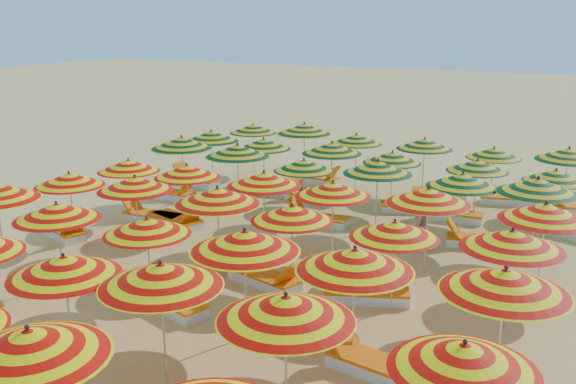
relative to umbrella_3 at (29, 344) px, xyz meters
The scene contains 62 objects.
ground 7.98m from the umbrella_3, 96.68° to the left, with size 120.00×120.00×0.00m, color #D6B95F.
umbrella_3 is the anchor object (origin of this frame).
umbrella_8 2.82m from the umbrella_3, 128.83° to the left, with size 2.29×2.29×1.92m.
umbrella_9 2.44m from the umbrella_3, 90.09° to the left, with size 2.41×2.41×2.03m.
umbrella_10 3.20m from the umbrella_3, 46.73° to the left, with size 1.97×1.97×2.03m.
umbrella_11 5.13m from the umbrella_3, 27.23° to the left, with size 2.38×2.38×1.91m.
umbrella_13 6.13m from the umbrella_3, 134.44° to the left, with size 2.14×2.14×1.90m.
umbrella_14 5.07m from the umbrella_3, 114.53° to the left, with size 2.29×2.29×1.83m.
umbrella_15 4.29m from the umbrella_3, 85.35° to the left, with size 2.52×2.52×2.07m.
umbrella_16 4.96m from the umbrella_3, 61.76° to the left, with size 2.56×2.56×2.05m.
umbrella_17 6.51m from the umbrella_3, 44.73° to the left, with size 2.23×2.23×2.06m.
umbrella_18 9.12m from the umbrella_3, 133.50° to the left, with size 2.07×2.07×1.85m.
umbrella_19 8.07m from the umbrella_3, 122.32° to the left, with size 2.27×2.27×1.94m.
umbrella_20 6.81m from the umbrella_3, 105.12° to the left, with size 2.19×2.19×2.04m.
umbrella_21 6.68m from the umbrella_3, 89.91° to the left, with size 2.22×2.22×1.85m.
umbrella_22 7.01m from the umbrella_3, 71.30° to the left, with size 1.99×1.99×1.85m.
umbrella_23 8.10m from the umbrella_3, 57.40° to the left, with size 2.29×2.29×1.95m.
umbrella_24 10.56m from the umbrella_3, 125.39° to the left, with size 1.93×1.93×1.82m.
umbrella_25 9.67m from the umbrella_3, 115.72° to the left, with size 2.32×2.32×1.86m.
umbrella_26 8.78m from the umbrella_3, 101.66° to the left, with size 2.04×2.04×1.96m.
umbrella_27 8.70m from the umbrella_3, 89.75° to the left, with size 2.08×2.08×1.90m.
umbrella_28 9.11m from the umbrella_3, 75.57° to the left, with size 1.93×1.93×2.01m.
umbrella_29 9.98m from the umbrella_3, 61.99° to the left, with size 2.00×2.00×1.98m.
umbrella_30 12.67m from the umbrella_3, 119.03° to the left, with size 2.48×2.48×2.08m.
umbrella_31 11.67m from the umbrella_3, 110.21° to the left, with size 2.56×2.56×2.05m.
umbrella_32 11.15m from the umbrella_3, 99.70° to the left, with size 2.12×2.12×1.81m.
umbrella_33 11.15m from the umbrella_3, 88.81° to the left, with size 2.15×2.15×1.96m.
umbrella_34 11.27m from the umbrella_3, 77.14° to the left, with size 2.16×2.16×1.90m.
umbrella_35 11.72m from the umbrella_3, 68.66° to the left, with size 2.38×2.38×2.00m.
umbrella_36 14.47m from the umbrella_3, 116.11° to the left, with size 2.05×2.05×1.96m.
umbrella_37 13.68m from the umbrella_3, 108.44° to the left, with size 1.86×1.86×1.87m.
umbrella_38 13.14m from the umbrella_3, 98.45° to the left, with size 2.29×2.29×1.95m.
umbrella_39 13.04m from the umbrella_3, 90.06° to the left, with size 2.03×2.03×1.83m.
umbrella_40 13.39m from the umbrella_3, 79.65° to the left, with size 2.17×2.17×1.82m.
umbrella_41 13.79m from the umbrella_3, 71.17° to the left, with size 2.09×2.09×1.78m.
umbrella_42 16.66m from the umbrella_3, 111.89° to the left, with size 1.86×1.86×1.85m.
umbrella_43 15.73m from the umbrella_3, 104.67° to the left, with size 2.31×2.31×2.08m.
umbrella_44 15.42m from the umbrella_3, 97.65° to the left, with size 2.05×2.05×1.84m.
umbrella_45 15.21m from the umbrella_3, 88.82° to the left, with size 2.11×2.11×1.91m.
umbrella_46 15.50m from the umbrella_3, 80.91° to the left, with size 2.21×2.21×1.79m.
umbrella_47 15.82m from the umbrella_3, 73.26° to the left, with size 2.43×2.43×2.01m.
lounger_5 5.12m from the umbrella_3, 109.32° to the left, with size 1.83×1.04×0.69m.
lounger_6 5.32m from the umbrella_3, 55.71° to the left, with size 1.80×0.84×0.69m.
lounger_7 9.68m from the umbrella_3, 135.32° to the left, with size 1.83×1.13×0.69m.
lounger_8 6.67m from the umbrella_3, 94.38° to the left, with size 1.82×1.00×0.69m.
lounger_9 7.10m from the umbrella_3, 76.16° to the left, with size 1.82×1.18×0.69m.
lounger_10 10.60m from the umbrella_3, 122.41° to the left, with size 1.77×0.69×0.69m.
lounger_11 10.19m from the umbrella_3, 117.87° to the left, with size 1.83×1.07×0.69m.
lounger_12 12.98m from the umbrella_3, 121.11° to the left, with size 1.75×0.64×0.69m.
lounger_13 11.05m from the umbrella_3, 97.25° to the left, with size 1.74×0.59×0.69m.
lounger_14 11.59m from the umbrella_3, 74.78° to the left, with size 1.82×0.96×0.69m.
lounger_15 14.70m from the umbrella_3, 118.50° to the left, with size 1.80×0.82×0.69m.
lounger_16 13.66m from the umbrella_3, 105.97° to the left, with size 1.82×0.93×0.69m.
lounger_17 13.12m from the umbrella_3, 101.21° to the left, with size 1.78×0.74×0.69m.
lounger_18 13.36m from the umbrella_3, 87.49° to the left, with size 1.82×1.25×0.69m.
lounger_19 13.17m from the umbrella_3, 82.05° to the left, with size 1.78×0.73×0.69m.
lounger_20 13.97m from the umbrella_3, 69.08° to the left, with size 1.83×1.08×0.69m.
lounger_21 15.44m from the umbrella_3, 102.74° to the left, with size 1.78×0.73×0.69m.
lounger_22 15.32m from the umbrella_3, 86.58° to the left, with size 1.83×1.07×0.69m.
lounger_23 15.79m from the umbrella_3, 78.81° to the left, with size 1.82×0.98×0.69m.
beachgoer_b 10.33m from the umbrella_3, 80.30° to the left, with size 0.62×0.49×1.29m, color tan.
beachgoer_a 6.04m from the umbrella_3, 102.01° to the left, with size 0.46×0.30×1.26m, color tan.
Camera 1 is at (6.81, -12.31, 5.51)m, focal length 40.00 mm.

